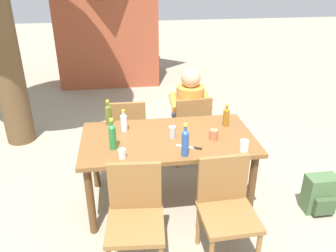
{
  "coord_description": "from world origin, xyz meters",
  "views": [
    {
      "loc": [
        -0.4,
        -2.85,
        2.25
      ],
      "look_at": [
        0.0,
        0.0,
        0.86
      ],
      "focal_mm": 36.38,
      "sensor_mm": 36.0,
      "label": 1
    }
  ],
  "objects_px": {
    "cup_steel": "(172,132)",
    "cup_white": "(244,146)",
    "chair_far_left": "(128,129)",
    "cup_glass": "(122,154)",
    "backpack_by_near_side": "(320,195)",
    "bottle_olive": "(108,114)",
    "dining_table": "(168,146)",
    "chair_near_right": "(226,204)",
    "brick_kiosk": "(107,11)",
    "table_knife": "(191,147)",
    "person_in_white_shirt": "(188,109)",
    "bottle_clear": "(124,122)",
    "cup_terracotta": "(214,134)",
    "chair_near_left": "(135,213)",
    "bottle_amber": "(226,116)",
    "bottle_blue": "(185,142)",
    "bottle_green": "(112,136)",
    "chair_far_right": "(190,125)"
  },
  "relations": [
    {
      "from": "chair_far_left",
      "to": "bottle_clear",
      "type": "height_order",
      "value": "bottle_clear"
    },
    {
      "from": "cup_white",
      "to": "cup_glass",
      "type": "height_order",
      "value": "cup_white"
    },
    {
      "from": "bottle_green",
      "to": "bottle_olive",
      "type": "bearing_deg",
      "value": 94.94
    },
    {
      "from": "dining_table",
      "to": "backpack_by_near_side",
      "type": "bearing_deg",
      "value": -14.04
    },
    {
      "from": "bottle_clear",
      "to": "chair_near_left",
      "type": "bearing_deg",
      "value": -87.23
    },
    {
      "from": "chair_near_right",
      "to": "bottle_olive",
      "type": "bearing_deg",
      "value": 129.73
    },
    {
      "from": "chair_near_left",
      "to": "table_knife",
      "type": "distance_m",
      "value": 0.79
    },
    {
      "from": "cup_steel",
      "to": "cup_white",
      "type": "bearing_deg",
      "value": -29.73
    },
    {
      "from": "bottle_clear",
      "to": "cup_white",
      "type": "height_order",
      "value": "bottle_clear"
    },
    {
      "from": "chair_near_left",
      "to": "bottle_olive",
      "type": "relative_size",
      "value": 3.28
    },
    {
      "from": "cup_terracotta",
      "to": "backpack_by_near_side",
      "type": "relative_size",
      "value": 0.25
    },
    {
      "from": "backpack_by_near_side",
      "to": "chair_near_right",
      "type": "bearing_deg",
      "value": -160.99
    },
    {
      "from": "backpack_by_near_side",
      "to": "cup_steel",
      "type": "bearing_deg",
      "value": 166.01
    },
    {
      "from": "dining_table",
      "to": "table_knife",
      "type": "height_order",
      "value": "table_knife"
    },
    {
      "from": "chair_far_left",
      "to": "cup_glass",
      "type": "bearing_deg",
      "value": -93.6
    },
    {
      "from": "chair_far_right",
      "to": "backpack_by_near_side",
      "type": "xyz_separation_m",
      "value": [
        1.08,
        -1.11,
        -0.3
      ]
    },
    {
      "from": "chair_near_left",
      "to": "person_in_white_shirt",
      "type": "height_order",
      "value": "person_in_white_shirt"
    },
    {
      "from": "bottle_amber",
      "to": "bottle_clear",
      "type": "bearing_deg",
      "value": 178.26
    },
    {
      "from": "cup_white",
      "to": "table_knife",
      "type": "height_order",
      "value": "cup_white"
    },
    {
      "from": "bottle_blue",
      "to": "table_knife",
      "type": "bearing_deg",
      "value": 56.97
    },
    {
      "from": "table_knife",
      "to": "backpack_by_near_side",
      "type": "height_order",
      "value": "table_knife"
    },
    {
      "from": "dining_table",
      "to": "chair_far_left",
      "type": "distance_m",
      "value": 0.85
    },
    {
      "from": "chair_near_left",
      "to": "cup_glass",
      "type": "xyz_separation_m",
      "value": [
        -0.07,
        0.43,
        0.29
      ]
    },
    {
      "from": "backpack_by_near_side",
      "to": "brick_kiosk",
      "type": "xyz_separation_m",
      "value": [
        -2.08,
        4.74,
        1.17
      ]
    },
    {
      "from": "chair_near_left",
      "to": "chair_far_left",
      "type": "height_order",
      "value": "same"
    },
    {
      "from": "table_knife",
      "to": "backpack_by_near_side",
      "type": "bearing_deg",
      "value": -6.06
    },
    {
      "from": "bottle_blue",
      "to": "backpack_by_near_side",
      "type": "height_order",
      "value": "bottle_blue"
    },
    {
      "from": "person_in_white_shirt",
      "to": "bottle_olive",
      "type": "height_order",
      "value": "person_in_white_shirt"
    },
    {
      "from": "bottle_blue",
      "to": "cup_white",
      "type": "bearing_deg",
      "value": 0.36
    },
    {
      "from": "cup_white",
      "to": "brick_kiosk",
      "type": "height_order",
      "value": "brick_kiosk"
    },
    {
      "from": "cup_glass",
      "to": "table_knife",
      "type": "relative_size",
      "value": 0.36
    },
    {
      "from": "chair_near_right",
      "to": "bottle_blue",
      "type": "relative_size",
      "value": 2.86
    },
    {
      "from": "bottle_green",
      "to": "chair_far_right",
      "type": "bearing_deg",
      "value": 44.82
    },
    {
      "from": "cup_white",
      "to": "cup_steel",
      "type": "relative_size",
      "value": 0.87
    },
    {
      "from": "table_knife",
      "to": "chair_far_left",
      "type": "bearing_deg",
      "value": 119.47
    },
    {
      "from": "dining_table",
      "to": "cup_glass",
      "type": "height_order",
      "value": "cup_glass"
    },
    {
      "from": "bottle_amber",
      "to": "cup_glass",
      "type": "xyz_separation_m",
      "value": [
        -1.06,
        -0.49,
        -0.06
      ]
    },
    {
      "from": "bottle_green",
      "to": "cup_terracotta",
      "type": "bearing_deg",
      "value": 3.08
    },
    {
      "from": "person_in_white_shirt",
      "to": "bottle_clear",
      "type": "height_order",
      "value": "person_in_white_shirt"
    },
    {
      "from": "chair_near_right",
      "to": "cup_white",
      "type": "xyz_separation_m",
      "value": [
        0.26,
        0.39,
        0.3
      ]
    },
    {
      "from": "bottle_amber",
      "to": "cup_glass",
      "type": "height_order",
      "value": "bottle_amber"
    },
    {
      "from": "chair_far_left",
      "to": "bottle_blue",
      "type": "height_order",
      "value": "bottle_blue"
    },
    {
      "from": "dining_table",
      "to": "cup_steel",
      "type": "bearing_deg",
      "value": -15.66
    },
    {
      "from": "backpack_by_near_side",
      "to": "bottle_olive",
      "type": "bearing_deg",
      "value": 159.89
    },
    {
      "from": "dining_table",
      "to": "bottle_green",
      "type": "bearing_deg",
      "value": -164.33
    },
    {
      "from": "bottle_olive",
      "to": "table_knife",
      "type": "height_order",
      "value": "bottle_olive"
    },
    {
      "from": "chair_near_left",
      "to": "bottle_amber",
      "type": "xyz_separation_m",
      "value": [
        0.98,
        0.92,
        0.36
      ]
    },
    {
      "from": "chair_near_right",
      "to": "bottle_amber",
      "type": "height_order",
      "value": "bottle_amber"
    },
    {
      "from": "cup_terracotta",
      "to": "cup_steel",
      "type": "height_order",
      "value": "cup_steel"
    },
    {
      "from": "cup_white",
      "to": "table_knife",
      "type": "relative_size",
      "value": 0.45
    }
  ]
}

